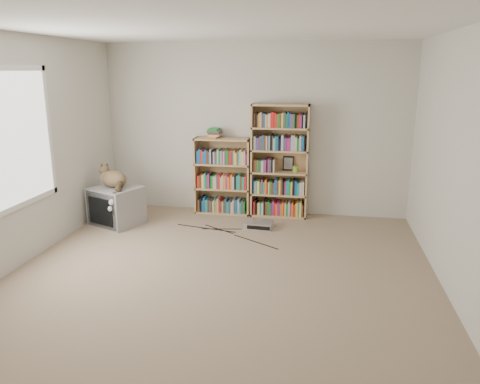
% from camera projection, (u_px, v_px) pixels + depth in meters
% --- Properties ---
extents(floor, '(4.50, 5.00, 0.01)m').
position_uv_depth(floor, '(218.00, 280.00, 4.83)').
color(floor, gray).
rests_on(floor, ground).
extents(wall_back, '(4.50, 0.02, 2.50)m').
position_uv_depth(wall_back, '(254.00, 130.00, 6.90)').
color(wall_back, beige).
rests_on(wall_back, floor).
extents(wall_front, '(4.50, 0.02, 2.50)m').
position_uv_depth(wall_front, '(96.00, 264.00, 2.14)').
color(wall_front, beige).
rests_on(wall_front, floor).
extents(wall_left, '(0.02, 5.00, 2.50)m').
position_uv_depth(wall_left, '(8.00, 155.00, 4.90)').
color(wall_left, beige).
rests_on(wall_left, floor).
extents(wall_right, '(0.02, 5.00, 2.50)m').
position_uv_depth(wall_right, '(465.00, 170.00, 4.14)').
color(wall_right, beige).
rests_on(wall_right, floor).
extents(ceiling, '(4.50, 5.00, 0.02)m').
position_uv_depth(ceiling, '(215.00, 25.00, 4.20)').
color(ceiling, white).
rests_on(ceiling, wall_back).
extents(window, '(0.02, 1.22, 1.52)m').
position_uv_depth(window, '(19.00, 138.00, 5.05)').
color(window, white).
rests_on(window, wall_left).
extents(crt_tv, '(0.78, 0.75, 0.53)m').
position_uv_depth(crt_tv, '(117.00, 206.00, 6.54)').
color(crt_tv, '#969698').
rests_on(crt_tv, floor).
extents(cat, '(0.55, 0.67, 0.51)m').
position_uv_depth(cat, '(114.00, 182.00, 6.42)').
color(cat, '#382516').
rests_on(cat, crt_tv).
extents(bookcase_tall, '(0.82, 0.30, 1.64)m').
position_uv_depth(bookcase_tall, '(280.00, 163.00, 6.81)').
color(bookcase_tall, tan).
rests_on(bookcase_tall, floor).
extents(bookcase_short, '(0.83, 0.30, 1.14)m').
position_uv_depth(bookcase_short, '(223.00, 179.00, 7.02)').
color(bookcase_short, tan).
rests_on(bookcase_short, floor).
extents(book_stack, '(0.19, 0.25, 0.14)m').
position_uv_depth(book_stack, '(214.00, 133.00, 6.89)').
color(book_stack, red).
rests_on(book_stack, bookcase_short).
extents(green_mug, '(0.08, 0.08, 0.09)m').
position_uv_depth(green_mug, '(296.00, 169.00, 6.77)').
color(green_mug, '#7CB132').
rests_on(green_mug, bookcase_tall).
extents(framed_print, '(0.16, 0.05, 0.21)m').
position_uv_depth(framed_print, '(288.00, 163.00, 6.87)').
color(framed_print, black).
rests_on(framed_print, bookcase_tall).
extents(dvd_player, '(0.39, 0.29, 0.08)m').
position_uv_depth(dvd_player, '(259.00, 225.00, 6.44)').
color(dvd_player, '#B7B7BC').
rests_on(dvd_player, floor).
extents(wall_outlet, '(0.01, 0.08, 0.13)m').
position_uv_depth(wall_outlet, '(99.00, 194.00, 6.92)').
color(wall_outlet, silver).
rests_on(wall_outlet, wall_left).
extents(floor_cables, '(1.20, 0.70, 0.01)m').
position_uv_depth(floor_cables, '(231.00, 235.00, 6.14)').
color(floor_cables, black).
rests_on(floor_cables, floor).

